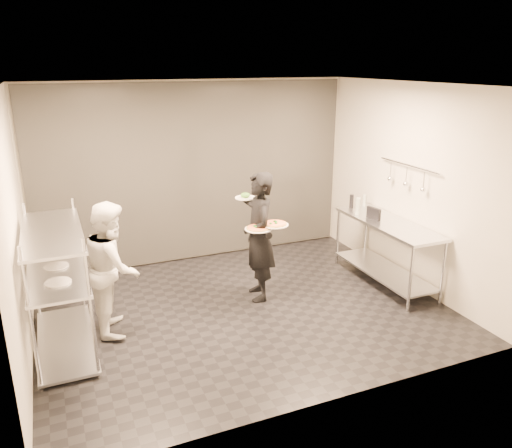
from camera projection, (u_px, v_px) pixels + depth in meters
name	position (u px, v px, depth m)	size (l,w,h in m)	color
room_shell	(212.00, 184.00, 7.03)	(5.00, 4.00, 2.80)	black
pass_rack	(58.00, 283.00, 5.40)	(0.60, 1.60, 1.50)	silver
prep_counter	(387.00, 242.00, 7.04)	(0.60, 1.80, 0.92)	silver
utensil_rail	(407.00, 176.00, 6.85)	(0.07, 1.20, 0.31)	silver
waiter	(259.00, 237.00, 6.53)	(0.63, 0.41, 1.72)	black
chef	(113.00, 267.00, 5.77)	(0.76, 0.59, 1.57)	silver
pizza_plate_near	(258.00, 228.00, 6.27)	(0.34, 0.34, 0.05)	white
pizza_plate_far	(275.00, 224.00, 6.32)	(0.34, 0.34, 0.05)	white
salad_plate	(245.00, 196.00, 6.59)	(0.27, 0.27, 0.07)	white
pos_monitor	(374.00, 213.00, 7.04)	(0.05, 0.24, 0.17)	black
bottle_green	(358.00, 206.00, 7.26)	(0.07, 0.07, 0.25)	gray
bottle_clear	(364.00, 200.00, 7.68)	(0.05, 0.05, 0.18)	gray
bottle_dark	(351.00, 201.00, 7.59)	(0.06, 0.06, 0.20)	black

